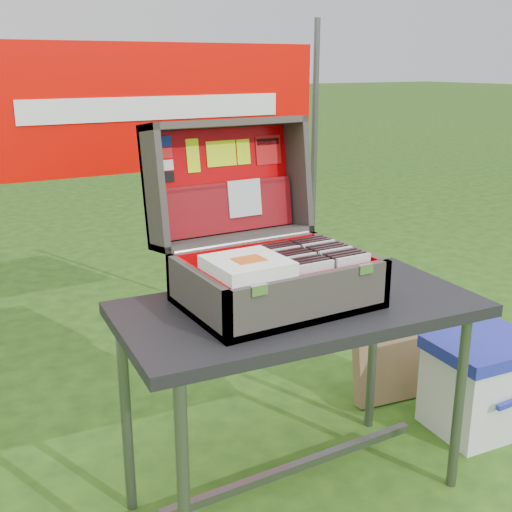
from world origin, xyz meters
TOP-DOWN VIEW (x-y plane):
  - ground at (0.00, 0.00)m, footprint 80.00×80.00m
  - table at (0.04, 0.01)m, footprint 1.22×0.69m
  - table_top at (0.04, 0.01)m, footprint 1.22×0.69m
  - table_leg_fl at (-0.49, -0.22)m, footprint 0.04×0.04m
  - table_leg_fr at (0.57, -0.22)m, footprint 0.04×0.04m
  - table_leg_bl at (-0.49, 0.24)m, footprint 0.04×0.04m
  - table_leg_br at (0.57, 0.24)m, footprint 0.04×0.04m
  - table_brace at (0.04, 0.01)m, footprint 1.03×0.03m
  - suitcase at (-0.03, 0.10)m, footprint 0.59×0.58m
  - suitcase_base_bottom at (-0.03, 0.04)m, footprint 0.59×0.42m
  - suitcase_base_wall_front at (-0.03, -0.15)m, footprint 0.59×0.02m
  - suitcase_base_wall_back at (-0.03, 0.24)m, footprint 0.59×0.02m
  - suitcase_base_wall_left at (-0.31, 0.04)m, footprint 0.02×0.42m
  - suitcase_base_wall_right at (0.25, 0.04)m, footprint 0.02×0.42m
  - suitcase_liner_floor at (-0.03, 0.04)m, footprint 0.54×0.37m
  - suitcase_latch_left at (-0.22, -0.17)m, footprint 0.05×0.01m
  - suitcase_latch_right at (0.16, -0.17)m, footprint 0.05×0.01m
  - suitcase_hinge at (-0.03, 0.25)m, footprint 0.53×0.02m
  - suitcase_lid_back at (-0.03, 0.43)m, footprint 0.59×0.08m
  - suitcase_lid_rim_far at (-0.03, 0.39)m, footprint 0.59×0.16m
  - suitcase_lid_rim_near at (-0.03, 0.33)m, footprint 0.59×0.16m
  - suitcase_lid_rim_left at (-0.31, 0.36)m, footprint 0.02×0.22m
  - suitcase_lid_rim_right at (0.25, 0.36)m, footprint 0.02×0.22m
  - suitcase_lid_liner at (-0.03, 0.41)m, footprint 0.54×0.06m
  - suitcase_liner_wall_front at (-0.03, -0.14)m, footprint 0.54×0.01m
  - suitcase_liner_wall_back at (-0.03, 0.23)m, footprint 0.54×0.01m
  - suitcase_liner_wall_left at (-0.30, 0.04)m, footprint 0.01×0.37m
  - suitcase_liner_wall_right at (0.24, 0.04)m, footprint 0.01×0.37m
  - suitcase_lid_pocket at (-0.03, 0.38)m, footprint 0.52×0.06m
  - suitcase_pocket_edge at (-0.03, 0.39)m, footprint 0.51×0.02m
  - suitcase_pocket_cd at (0.03, 0.37)m, footprint 0.13×0.03m
  - lid_sticker_cc_a at (-0.25, 0.43)m, footprint 0.06×0.01m
  - lid_sticker_cc_b at (-0.25, 0.42)m, footprint 0.06×0.01m
  - lid_sticker_cc_c at (-0.25, 0.42)m, footprint 0.06×0.01m
  - lid_sticker_cc_d at (-0.25, 0.41)m, footprint 0.06×0.01m
  - lid_card_neon_tall at (-0.14, 0.42)m, footprint 0.05×0.02m
  - lid_card_neon_main at (-0.03, 0.42)m, footprint 0.12×0.02m
  - lid_card_neon_small at (0.06, 0.42)m, footprint 0.05×0.02m
  - lid_sticker_band at (0.16, 0.42)m, footprint 0.11×0.02m
  - lid_sticker_band_bar at (0.16, 0.43)m, footprint 0.09×0.01m
  - cd_left_0 at (0.01, -0.12)m, footprint 0.13×0.01m
  - cd_left_1 at (0.01, -0.09)m, footprint 0.13×0.01m
  - cd_left_2 at (0.01, -0.07)m, footprint 0.13×0.01m
  - cd_left_3 at (0.01, -0.05)m, footprint 0.13×0.01m
  - cd_left_4 at (0.01, -0.03)m, footprint 0.13×0.01m
  - cd_left_5 at (0.01, -0.00)m, footprint 0.13×0.01m
  - cd_left_6 at (0.01, 0.02)m, footprint 0.13×0.01m
  - cd_left_7 at (0.01, 0.04)m, footprint 0.13×0.01m
  - cd_left_8 at (0.01, 0.07)m, footprint 0.13×0.01m
  - cd_left_9 at (0.01, 0.09)m, footprint 0.13×0.01m
  - cd_left_10 at (0.01, 0.11)m, footprint 0.13×0.01m
  - cd_left_11 at (0.01, 0.14)m, footprint 0.13×0.01m
  - cd_right_0 at (0.15, -0.12)m, footprint 0.13×0.01m
  - cd_right_1 at (0.15, -0.09)m, footprint 0.13×0.01m
  - cd_right_2 at (0.15, -0.07)m, footprint 0.13×0.01m
  - cd_right_3 at (0.15, -0.05)m, footprint 0.13×0.01m
  - cd_right_4 at (0.15, -0.03)m, footprint 0.13×0.01m
  - cd_right_5 at (0.15, -0.00)m, footprint 0.13×0.01m
  - cd_right_6 at (0.15, 0.02)m, footprint 0.13×0.01m
  - cd_right_7 at (0.15, 0.04)m, footprint 0.13×0.01m
  - cd_right_8 at (0.15, 0.07)m, footprint 0.13×0.01m
  - cd_right_9 at (0.15, 0.09)m, footprint 0.13×0.01m
  - cd_right_10 at (0.15, 0.11)m, footprint 0.13×0.01m
  - cd_right_11 at (0.15, 0.14)m, footprint 0.13×0.01m
  - songbook_0 at (-0.18, -0.03)m, footprint 0.22×0.22m
  - songbook_1 at (-0.18, -0.03)m, footprint 0.22×0.22m
  - songbook_2 at (-0.18, -0.03)m, footprint 0.22×0.22m
  - songbook_3 at (-0.18, -0.03)m, footprint 0.22×0.22m
  - songbook_4 at (-0.18, -0.03)m, footprint 0.22×0.22m
  - songbook_5 at (-0.18, -0.03)m, footprint 0.22×0.22m
  - songbook_6 at (-0.18, -0.03)m, footprint 0.22×0.22m
  - songbook_7 at (-0.18, -0.03)m, footprint 0.22×0.22m
  - songbook_graphic at (-0.18, -0.04)m, footprint 0.09×0.07m
  - cooler at (0.97, 0.00)m, footprint 0.48×0.38m
  - cooler_body at (0.97, 0.00)m, footprint 0.45×0.36m
  - cooler_lid at (0.97, 0.00)m, footprint 0.48×0.38m
  - cardboard_box at (0.82, 0.38)m, footprint 0.42×0.19m
  - banner_post_right at (0.85, 1.10)m, footprint 0.03×0.03m
  - banner at (0.00, 1.09)m, footprint 1.60×0.02m
  - banner_text at (0.00, 1.08)m, footprint 1.20×0.00m

SIDE VIEW (x-z plane):
  - ground at x=0.00m, z-range 0.00..0.00m
  - table_brace at x=0.04m, z-range 0.10..0.14m
  - cooler_body at x=0.97m, z-range 0.00..0.34m
  - cooler at x=0.97m, z-range 0.00..0.40m
  - cardboard_box at x=0.82m, z-range 0.00..0.43m
  - table_leg_fl at x=-0.49m, z-range 0.00..0.70m
  - table_leg_fr at x=0.57m, z-range 0.00..0.70m
  - table_leg_bl at x=-0.49m, z-range 0.00..0.70m
  - table_leg_br at x=0.57m, z-range 0.00..0.70m
  - table at x=0.04m, z-range 0.00..0.74m
  - cooler_lid at x=0.97m, z-range 0.34..0.40m
  - table_top at x=0.04m, z-range 0.70..0.74m
  - suitcase_base_bottom at x=-0.03m, z-range 0.74..0.76m
  - suitcase_liner_floor at x=-0.03m, z-range 0.76..0.77m
  - suitcase_base_wall_front at x=-0.03m, z-range 0.74..0.89m
  - suitcase_base_wall_back at x=-0.03m, z-range 0.74..0.89m
  - suitcase_base_wall_left at x=-0.31m, z-range 0.74..0.89m
  - suitcase_base_wall_right at x=0.25m, z-range 0.74..0.89m
  - suitcase_liner_wall_front at x=-0.03m, z-range 0.76..0.89m
  - suitcase_liner_wall_back at x=-0.03m, z-range 0.76..0.89m
  - suitcase_liner_wall_left at x=-0.30m, z-range 0.76..0.89m
  - suitcase_liner_wall_right at x=0.24m, z-range 0.76..0.89m
  - cd_left_0 at x=0.01m, z-range 0.77..0.91m
  - cd_left_1 at x=0.01m, z-range 0.77..0.91m
  - cd_left_2 at x=0.01m, z-range 0.77..0.91m
  - cd_left_3 at x=0.01m, z-range 0.77..0.91m
  - cd_left_4 at x=0.01m, z-range 0.77..0.91m
  - cd_left_5 at x=0.01m, z-range 0.77..0.91m
  - cd_left_6 at x=0.01m, z-range 0.77..0.91m
  - cd_left_7 at x=0.01m, z-range 0.77..0.91m
  - cd_left_8 at x=0.01m, z-range 0.77..0.91m
  - cd_left_9 at x=0.01m, z-range 0.77..0.91m
  - cd_left_10 at x=0.01m, z-range 0.77..0.91m
  - cd_left_11 at x=0.01m, z-range 0.77..0.91m
  - cd_right_0 at x=0.15m, z-range 0.77..0.91m
  - cd_right_1 at x=0.15m, z-range 0.77..0.91m
  - cd_right_2 at x=0.15m, z-range 0.77..0.91m
  - cd_right_3 at x=0.15m, z-range 0.77..0.91m
  - cd_right_4 at x=0.15m, z-range 0.77..0.91m
  - cd_right_5 at x=0.15m, z-range 0.77..0.91m
  - cd_right_6 at x=0.15m, z-range 0.77..0.91m
  - cd_right_7 at x=0.15m, z-range 0.77..0.91m
  - cd_right_8 at x=0.15m, z-range 0.77..0.91m
  - cd_right_9 at x=0.15m, z-range 0.77..0.91m
  - cd_right_10 at x=0.15m, z-range 0.77..0.91m
  - cd_right_11 at x=0.15m, z-range 0.77..0.91m
  - banner_post_right at x=0.85m, z-range 0.00..1.70m
  - suitcase_latch_left at x=-0.22m, z-range 0.87..0.90m
  - suitcase_latch_right at x=0.16m, z-range 0.87..0.90m
  - suitcase_hinge at x=-0.03m, z-range 0.89..0.90m
  - suitcase_lid_rim_near at x=-0.03m, z-range 0.87..0.92m
  - songbook_0 at x=-0.18m, z-range 0.89..0.90m
  - songbook_1 at x=-0.18m, z-range 0.90..0.90m
  - songbook_2 at x=-0.18m, z-range 0.90..0.91m
  - songbook_3 at x=-0.18m, z-range 0.91..0.91m
  - songbook_4 at x=-0.18m, z-range 0.91..0.92m
  - songbook_5 at x=-0.18m, z-range 0.92..0.92m
  - songbook_6 at x=-0.18m, z-range 0.92..0.93m
  - songbook_7 at x=-0.18m, z-range 0.93..0.93m
  - songbook_graphic at x=-0.18m, z-range 0.93..0.94m
  - suitcase_lid_pocket at x=-0.03m, z-range 0.90..1.07m
  - suitcase at x=-0.03m, z-range 0.74..1.30m
  - suitcase_pocket_cd at x=0.03m, z-range 0.96..1.09m
  - suitcase_pocket_edge at x=-0.03m, z-range 1.06..1.08m
  - suitcase_lid_back at x=-0.03m, z-range 0.87..1.29m
  - suitcase_lid_liner at x=-0.03m, z-range 0.90..1.27m
  - suitcase_lid_rim_left at x=-0.31m, z-range 0.87..1.31m
  - suitcase_lid_rim_right at x=0.25m, z-range 0.87..1.31m
  - lid_sticker_cc_d at x=-0.25m, z-range 1.10..1.13m
  - lid_sticker_cc_c at x=-0.25m, z-range 1.14..1.17m
  - lid_card_neon_tall at x=-0.14m, z-range 1.12..1.24m
  - lid_card_neon_main at x=-0.03m, z-range 1.14..1.23m
  - lid_card_neon_small at x=0.06m, z-range 1.14..1.23m
  - lid_sticker_band at x=0.16m, z-range 1.13..1.23m
  - lid_sticker_cc_b at x=-0.25m, z-range 1.18..1.21m
  - lid_sticker_band_bar at x=0.16m, z-range 1.20..1.22m
  - lid_sticker_cc_a at x=-0.25m, z-range 1.22..1.25m
  - suitcase_lid_rim_far at x=-0.03m, z-range 1.27..1.31m
  - banner at x=0.00m, z-range 1.02..1.58m
  - banner_text at x=0.00m, z-range 1.25..1.35m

